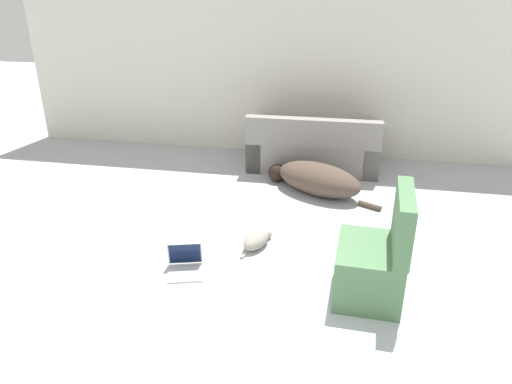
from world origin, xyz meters
TOP-DOWN VIEW (x-y plane):
  - wall_back at (0.00, 4.50)m, footprint 6.93×0.06m
  - couch at (0.64, 3.96)m, footprint 1.67×0.80m
  - dog at (0.75, 3.19)m, footprint 1.39×0.90m
  - cat at (0.28, 1.87)m, footprint 0.30×0.49m
  - laptop_open at (-0.27, 1.36)m, footprint 0.37×0.38m
  - side_chair at (1.34, 1.30)m, footprint 0.56×0.67m

SIDE VIEW (x-z plane):
  - cat at x=0.28m, z-range 0.00..0.15m
  - laptop_open at x=-0.27m, z-range -0.04..0.21m
  - dog at x=0.75m, z-range 0.00..0.35m
  - couch at x=0.64m, z-range -0.12..0.63m
  - side_chair at x=1.34m, z-range -0.15..0.79m
  - wall_back at x=0.00m, z-range 0.00..2.73m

